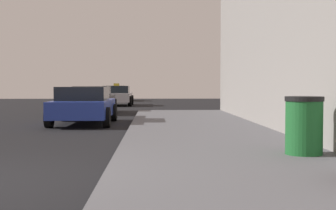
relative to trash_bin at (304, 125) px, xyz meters
name	(u,v)px	position (x,y,z in m)	size (l,w,h in m)	color
sidewalk	(249,176)	(-1.24, -1.50, -0.57)	(4.00, 32.00, 0.15)	#5B5B60
trash_bin	(304,125)	(0.00, 0.00, 0.00)	(0.65, 0.65, 0.99)	#195926
car_blue	(84,105)	(-4.90, 8.22, 0.00)	(2.00, 4.20, 1.27)	#233899
car_black	(93,99)	(-5.40, 14.59, 0.00)	(1.98, 4.42, 1.27)	black
car_silver	(117,96)	(-4.90, 22.87, 0.00)	(2.03, 4.28, 1.43)	#B7B7BF
car_yellow	(117,93)	(-5.61, 32.23, 0.00)	(1.95, 4.10, 1.27)	yellow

